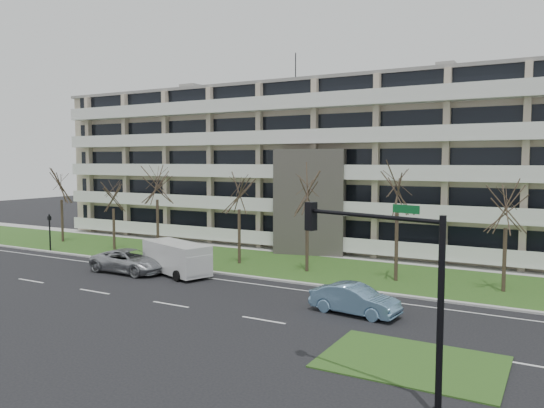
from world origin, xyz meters
The scene contains 19 objects.
ground centered at (0.00, 0.00, 0.00)m, with size 160.00×160.00×0.00m, color black.
grass_verge centered at (0.00, 13.00, 0.03)m, with size 90.00×10.00×0.06m, color #25541C.
curb centered at (0.00, 8.00, 0.06)m, with size 90.00×0.35×0.12m, color #B2B2AD.
sidewalk centered at (0.00, 18.50, 0.04)m, with size 90.00×2.00×0.08m, color #B2B2AD.
grass_median centered at (14.00, -2.00, 0.03)m, with size 7.00×5.00×0.06m, color #25541C.
lane_edge_line centered at (0.00, 6.50, 0.01)m, with size 90.00×0.12×0.01m, color white.
apartment_building centered at (-0.01, 25.32, 7.61)m, with size 60.50×15.10×18.75m.
silver_pickup centered at (-8.15, 5.25, 0.83)m, with size 2.74×5.94×1.65m, color #A6A9AE.
blue_sedan centered at (9.65, 3.26, 0.78)m, with size 1.65×4.73×1.56m, color #75A3CC.
white_van centered at (-4.63, 6.25, 1.36)m, with size 6.23×3.98×2.27m.
traffic_signal centered at (14.09, -5.70, 4.29)m, with size 5.51×1.93×6.63m.
pedestrian_signal centered at (-20.74, 8.43, 2.10)m, with size 0.36×0.32×3.30m.
tree_0 centered at (-24.21, 12.61, 5.80)m, with size 3.73×3.73×7.46m.
tree_1 centered at (-16.27, 11.69, 5.17)m, with size 3.33×3.33×6.66m.
tree_2 centered at (-10.73, 11.23, 6.64)m, with size 4.27×4.27×8.53m.
tree_3 centered at (-2.94, 11.71, 5.94)m, with size 3.82×3.82×7.64m.
tree_4 centered at (2.94, 11.57, 6.21)m, with size 3.99×3.99×7.99m.
tree_5 centered at (9.40, 11.75, 6.64)m, with size 4.27×4.27×8.53m.
tree_6 centered at (15.99, 12.06, 5.49)m, with size 3.54×3.54×7.07m.
Camera 1 is at (19.10, -22.65, 8.04)m, focal length 35.00 mm.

